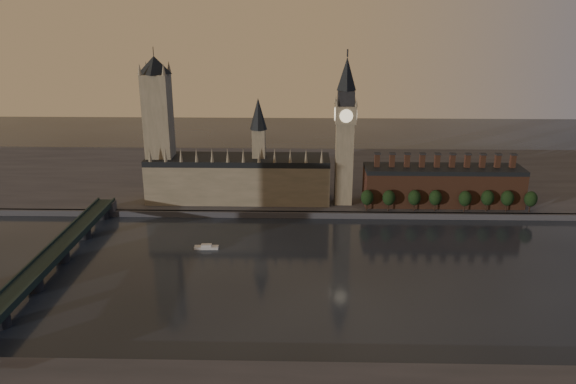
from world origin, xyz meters
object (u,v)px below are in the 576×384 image
westminster_bridge (46,265)px  river_boat (206,247)px  victoria_tower (159,125)px  big_ben (345,130)px

westminster_bridge → river_boat: 88.14m
victoria_tower → westminster_bridge: size_ratio=0.54×
big_ben → westminster_bridge: 205.83m
big_ben → westminster_bridge: (-165.00, -112.70, -49.39)m
westminster_bridge → victoria_tower: bearing=73.4°
victoria_tower → big_ben: size_ratio=1.01×
westminster_bridge → river_boat: (78.75, 39.08, -6.34)m
big_ben → river_boat: bearing=-139.5°
big_ben → river_boat: (-86.25, -73.62, -55.73)m
victoria_tower → westminster_bridge: (-35.00, -117.70, -51.65)m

